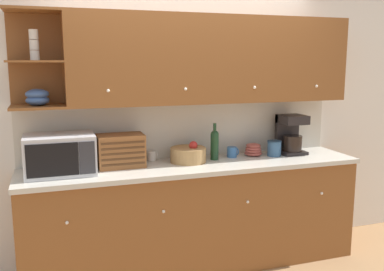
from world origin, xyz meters
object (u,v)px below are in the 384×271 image
at_px(fruit_basket, 188,154).
at_px(wine_bottle, 215,143).
at_px(mug_blue_second, 232,152).
at_px(bowl_stack_on_counter, 253,150).
at_px(microwave, 60,154).
at_px(mug, 152,156).
at_px(storage_canister, 274,148).
at_px(coffee_maker, 291,134).
at_px(bread_box, 121,151).

relative_size(fruit_basket, wine_bottle, 0.95).
xyz_separation_m(mug_blue_second, bowl_stack_on_counter, (0.22, -0.00, 0.01)).
distance_m(microwave, wine_bottle, 1.35).
xyz_separation_m(mug, wine_bottle, (0.55, -0.15, 0.11)).
distance_m(mug_blue_second, storage_canister, 0.41).
bearing_deg(fruit_basket, coffee_maker, 1.79).
xyz_separation_m(microwave, fruit_basket, (1.09, 0.06, -0.09)).
bearing_deg(mug, bread_box, -155.02).
bearing_deg(microwave, fruit_basket, 3.22).
bearing_deg(bread_box, mug, 24.98).
distance_m(microwave, storage_canister, 1.94).
distance_m(fruit_basket, wine_bottle, 0.27).
xyz_separation_m(microwave, coffee_maker, (2.15, 0.09, 0.03)).
height_order(microwave, mug_blue_second, microwave).
relative_size(mug, coffee_maker, 0.25).
bearing_deg(mug, bowl_stack_on_counter, -6.55).
bearing_deg(wine_bottle, fruit_basket, -177.75).
bearing_deg(storage_canister, bowl_stack_on_counter, 156.77).
bearing_deg(microwave, bread_box, 9.04).
bearing_deg(mug_blue_second, bowl_stack_on_counter, -0.69).
bearing_deg(mug_blue_second, mug, 171.76).
height_order(bread_box, fruit_basket, bread_box).
distance_m(microwave, coffee_maker, 2.15).
xyz_separation_m(microwave, storage_canister, (1.94, 0.03, -0.08)).
height_order(bread_box, coffee_maker, coffee_maker).
bearing_deg(coffee_maker, fruit_basket, -178.21).
distance_m(bread_box, fruit_basket, 0.60).
relative_size(bowl_stack_on_counter, coffee_maker, 0.45).
bearing_deg(coffee_maker, mug, 174.73).
relative_size(mug, wine_bottle, 0.28).
xyz_separation_m(microwave, mug_blue_second, (1.54, 0.11, -0.11)).
xyz_separation_m(mug, coffee_maker, (1.35, -0.12, 0.15)).
bearing_deg(bread_box, storage_canister, -1.88).
distance_m(bread_box, bowl_stack_on_counter, 1.26).
bearing_deg(mug, wine_bottle, -15.04).
height_order(bowl_stack_on_counter, storage_canister, storage_canister).
bearing_deg(fruit_basket, wine_bottle, 2.25).
relative_size(mug, bowl_stack_on_counter, 0.55).
distance_m(mug, wine_bottle, 0.58).
height_order(storage_canister, coffee_maker, coffee_maker).
xyz_separation_m(bread_box, wine_bottle, (0.85, -0.01, 0.01)).
distance_m(bowl_stack_on_counter, coffee_maker, 0.41).
distance_m(wine_bottle, storage_canister, 0.60).
bearing_deg(mug, fruit_basket, -28.09).
distance_m(wine_bottle, mug_blue_second, 0.22).
relative_size(fruit_basket, storage_canister, 2.17).
height_order(fruit_basket, wine_bottle, wine_bottle).
distance_m(microwave, mug_blue_second, 1.55).
height_order(mug, mug_blue_second, mug_blue_second).
xyz_separation_m(fruit_basket, wine_bottle, (0.25, 0.01, 0.08)).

